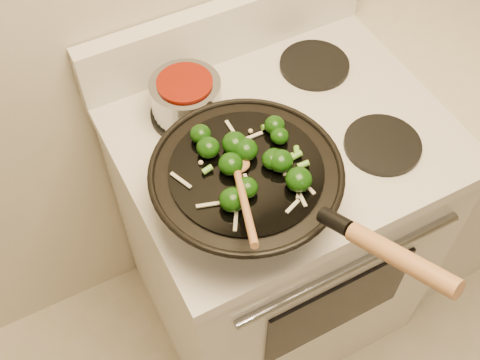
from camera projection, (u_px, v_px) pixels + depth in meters
stove at (274, 228)px, 1.79m from camera, size 0.78×0.67×1.08m
counter_unit at (463, 136)px, 2.03m from camera, size 0.89×0.62×0.91m
wok at (248, 186)px, 1.24m from camera, size 0.40×0.64×0.26m
stirfry at (252, 159)px, 1.19m from camera, size 0.26×0.27×0.05m
wooden_spoon at (240, 186)px, 1.13m from camera, size 0.12×0.26×0.10m
saucepan at (187, 97)px, 1.41m from camera, size 0.17×0.26×0.10m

